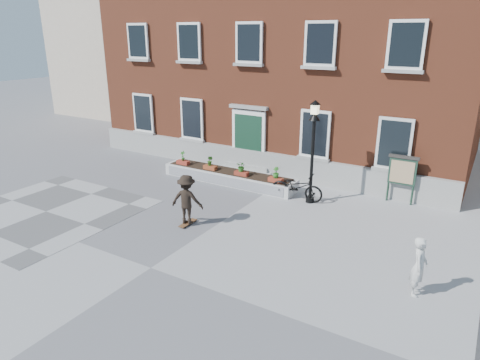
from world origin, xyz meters
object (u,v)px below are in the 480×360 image
Objects in this scene: bicycle at (297,187)px; skateboarder at (187,199)px; notice_board at (402,171)px; lamp_post at (313,138)px; bystander at (419,266)px.

bicycle is 1.15× the size of skateboarder.
bicycle is 1.10× the size of notice_board.
skateboarder is at bearing -124.42° from lamp_post.
notice_board reaches higher than bicycle.
lamp_post reaches higher than notice_board.
bicycle is at bearing -153.17° from notice_board.
lamp_post is at bearing -91.57° from bicycle.
bicycle is at bearing 60.85° from skateboarder.
bystander is 6.34m from notice_board.
lamp_post is (-4.62, 4.37, 1.76)m from bystander.
bystander is 0.83× the size of notice_board.
notice_board is (2.96, 1.73, -1.28)m from lamp_post.
lamp_post reaches higher than bystander.
skateboarder is (-5.74, -5.79, -0.34)m from notice_board.
notice_board is (-1.66, 6.09, 0.49)m from bystander.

